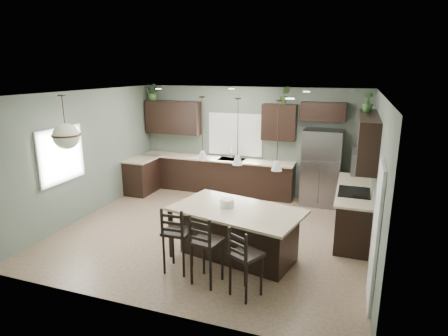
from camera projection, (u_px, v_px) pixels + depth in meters
ground at (213, 231)px, 7.73m from camera, size 6.00×6.00×0.00m
pantry_door at (375, 236)px, 5.10m from camera, size 0.04×0.82×2.04m
window_back at (235, 134)px, 9.95m from camera, size 1.35×0.02×1.00m
window_left at (61, 155)px, 7.55m from camera, size 0.02×1.10×1.00m
left_return_cabs at (142, 176)px, 10.03m from camera, size 0.60×0.90×0.90m
left_return_countertop at (141, 159)px, 9.90m from camera, size 0.66×0.96×0.04m
back_lower_cabs at (216, 175)px, 10.12m from camera, size 4.20×0.60×0.90m
back_countertop at (216, 159)px, 9.98m from camera, size 4.20×0.66×0.04m
sink_inset at (232, 159)px, 9.83m from camera, size 0.70×0.45×0.01m
faucet at (231, 154)px, 9.77m from camera, size 0.02×0.02×0.28m
back_upper_left at (173, 117)px, 10.27m from camera, size 1.55×0.34×0.90m
back_upper_right at (279, 122)px, 9.33m from camera, size 0.85×0.34×0.90m
fridge_header at (323, 112)px, 8.91m from camera, size 1.05×0.34×0.45m
right_lower_cabs at (353, 211)px, 7.55m from camera, size 0.60×2.35×0.90m
right_countertop at (354, 189)px, 7.43m from camera, size 0.66×2.35×0.04m
cooktop at (354, 192)px, 7.18m from camera, size 0.58×0.75×0.02m
wall_oven_front at (337, 214)px, 7.39m from camera, size 0.01×0.72×0.60m
right_upper_cabs at (367, 139)px, 7.12m from camera, size 0.34×2.35×0.90m
microwave at (363, 162)px, 6.99m from camera, size 0.40×0.75×0.40m
refrigerator at (321, 167)px, 9.06m from camera, size 0.90×0.74×1.85m
kitchen_island at (237, 234)px, 6.48m from camera, size 2.39×1.68×0.92m
serving_dish at (227, 203)px, 6.45m from camera, size 0.24×0.24×0.14m
bar_stool_left at (178, 239)px, 6.06m from camera, size 0.43×0.43×1.14m
bar_stool_center at (207, 248)px, 5.71m from camera, size 0.50×0.50×1.15m
bar_stool_right at (246, 262)px, 5.39m from camera, size 0.54×0.54×1.09m
pendant_left at (202, 128)px, 6.38m from camera, size 0.17×0.17×1.10m
pendant_center at (238, 132)px, 6.03m from camera, size 0.17×0.17×1.10m
pendant_right at (278, 136)px, 5.67m from camera, size 0.17×0.17×1.10m
chandelier at (65, 122)px, 6.73m from camera, size 0.52×0.52×0.99m
plant_back_left at (154, 92)px, 10.24m from camera, size 0.48×0.44×0.47m
plant_back_right at (285, 95)px, 9.09m from camera, size 0.26×0.21×0.44m
plant_right_wall at (368, 102)px, 7.51m from camera, size 0.26×0.26×0.38m
room_shell at (212, 150)px, 7.29m from camera, size 6.00×6.00×6.00m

